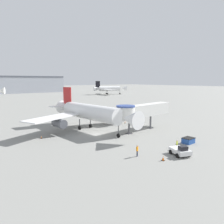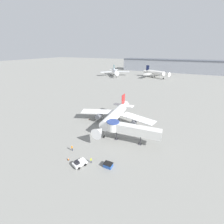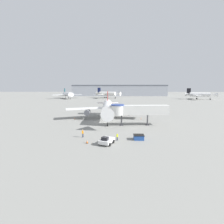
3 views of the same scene
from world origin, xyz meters
name	(u,v)px [view 2 (image 2 of 3)]	position (x,y,z in m)	size (l,w,h in m)	color
ground_plane	(107,130)	(0.00, 0.00, 0.00)	(800.00, 800.00, 0.00)	gray
main_airplane	(115,115)	(1.14, 4.95, 4.23)	(31.30, 28.30, 10.02)	white
jet_bridge	(129,129)	(10.00, -3.65, 4.76)	(17.46, 4.55, 6.45)	silver
pushback_tug_white	(79,163)	(2.30, -19.43, 0.73)	(3.27, 3.92, 1.68)	silver
service_container_blue	(108,165)	(9.26, -16.59, 0.55)	(2.29, 1.77, 1.10)	#234C9E
traffic_cone_apron_front	(68,159)	(-1.73, -19.15, 0.37)	(0.47, 0.47, 0.77)	black
traffic_cone_port_wing	(89,119)	(-10.92, 4.57, 0.28)	(0.36, 0.36, 0.60)	black
traffic_cone_starboard_wing	(145,131)	(13.35, 5.41, 0.28)	(0.35, 0.35, 0.59)	black
ground_crew_marshaller	(91,160)	(4.50, -17.29, 0.94)	(0.36, 0.30, 1.62)	#1E2338
ground_crew_wing_walker	(72,148)	(-3.44, -15.44, 1.06)	(0.40, 0.31, 1.83)	#1E2338
background_jet_navy_tail	(155,73)	(-6.42, 121.14, 5.08)	(29.48, 30.09, 11.63)	white
background_jet_teal_tail	(115,71)	(-48.67, 112.17, 4.83)	(30.29, 29.93, 11.03)	silver
terminal_building	(175,66)	(8.37, 175.00, 7.81)	(134.78, 24.08, 15.60)	#999EA8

